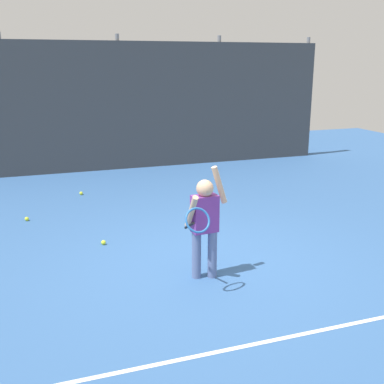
{
  "coord_description": "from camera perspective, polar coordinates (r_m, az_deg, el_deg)",
  "views": [
    {
      "loc": [
        -2.06,
        -5.22,
        2.51
      ],
      "look_at": [
        -0.11,
        0.43,
        0.85
      ],
      "focal_mm": 44.3,
      "sensor_mm": 36.0,
      "label": 1
    }
  ],
  "objects": [
    {
      "name": "ground_plane",
      "position": [
        6.15,
        2.3,
        -8.59
      ],
      "size": [
        20.0,
        20.0,
        0.0
      ],
      "primitive_type": "plane",
      "color": "#335B93"
    },
    {
      "name": "court_line_baseline",
      "position": [
        4.71,
        10.67,
        -16.95
      ],
      "size": [
        9.0,
        0.05,
        0.0
      ],
      "primitive_type": "cube",
      "color": "white",
      "rests_on": "ground"
    },
    {
      "name": "back_fence_windscreen",
      "position": [
        11.34,
        -8.63,
        10.11
      ],
      "size": [
        10.27,
        0.08,
        2.95
      ],
      "primitive_type": "cube",
      "color": "#383D42",
      "rests_on": "ground"
    },
    {
      "name": "fence_post_1",
      "position": [
        11.21,
        -21.49,
        9.55
      ],
      "size": [
        0.09,
        0.09,
        3.1
      ],
      "primitive_type": "cylinder",
      "color": "slate",
      "rests_on": "ground"
    },
    {
      "name": "fence_post_2",
      "position": [
        11.39,
        -8.7,
        10.51
      ],
      "size": [
        0.09,
        0.09,
        3.1
      ],
      "primitive_type": "cylinder",
      "color": "slate",
      "rests_on": "ground"
    },
    {
      "name": "fence_post_3",
      "position": [
        12.09,
        3.2,
        10.94
      ],
      "size": [
        0.09,
        0.09,
        3.1
      ],
      "primitive_type": "cylinder",
      "color": "slate",
      "rests_on": "ground"
    },
    {
      "name": "fence_post_4",
      "position": [
        13.23,
        13.43,
        10.94
      ],
      "size": [
        0.09,
        0.09,
        3.1
      ],
      "primitive_type": "cylinder",
      "color": "slate",
      "rests_on": "ground"
    },
    {
      "name": "tennis_player",
      "position": [
        5.5,
        1.5,
        -3.43
      ],
      "size": [
        0.68,
        0.61,
        1.35
      ],
      "rotation": [
        0.0,
        0.0,
        0.08
      ],
      "color": "slate",
      "rests_on": "ground"
    },
    {
      "name": "tennis_ball_1",
      "position": [
        6.84,
        -10.61,
        -5.99
      ],
      "size": [
        0.07,
        0.07,
        0.07
      ],
      "primitive_type": "sphere",
      "color": "#CCE033",
      "rests_on": "ground"
    },
    {
      "name": "tennis_ball_3",
      "position": [
        9.43,
        -13.21,
        -0.14
      ],
      "size": [
        0.07,
        0.07,
        0.07
      ],
      "primitive_type": "sphere",
      "color": "#CCE033",
      "rests_on": "ground"
    },
    {
      "name": "tennis_ball_5",
      "position": [
        8.15,
        -19.27,
        -3.07
      ],
      "size": [
        0.07,
        0.07,
        0.07
      ],
      "primitive_type": "sphere",
      "color": "#CCE033",
      "rests_on": "ground"
    }
  ]
}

